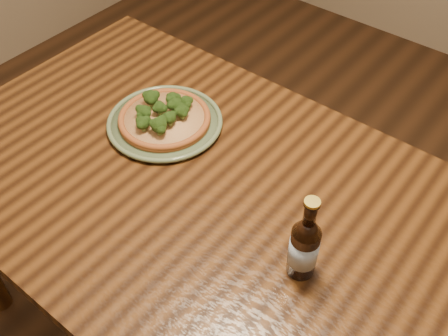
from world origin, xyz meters
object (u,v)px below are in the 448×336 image
Objects in this scene: pizza at (164,117)px; beer_bottle at (304,246)px; table at (227,225)px; plate at (165,122)px.

beer_bottle is at bearing -16.53° from pizza.
plate is (-0.30, 0.11, 0.10)m from table.
plate is 0.57m from beer_bottle.
pizza is 1.13× the size of beer_bottle.
plate reaches higher than table.
table is 0.30m from beer_bottle.
table is at bearing -19.67° from plate.
beer_bottle is (0.54, -0.16, 0.07)m from plate.
plate is at bearing 177.36° from beer_bottle.
plate is 0.02m from pizza.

